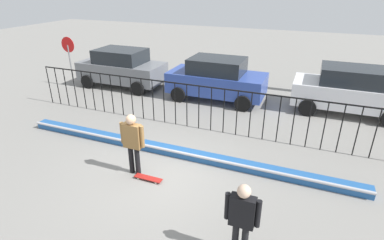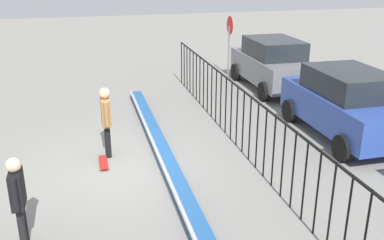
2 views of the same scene
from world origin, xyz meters
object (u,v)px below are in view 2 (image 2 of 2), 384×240
at_px(parked_car_gray, 273,63).
at_px(parked_car_blue, 347,103).
at_px(skateboard, 103,162).
at_px(camera_operator, 18,194).
at_px(stop_sign, 229,37).
at_px(skateboarder, 106,116).

height_order(parked_car_gray, parked_car_blue, same).
relative_size(skateboard, parked_car_blue, 0.19).
xyz_separation_m(camera_operator, parked_car_blue, (-3.14, 8.24, -0.03)).
xyz_separation_m(camera_operator, stop_sign, (-10.54, 7.32, 0.61)).
height_order(skateboarder, stop_sign, stop_sign).
height_order(skateboard, stop_sign, stop_sign).
relative_size(skateboarder, parked_car_gray, 0.42).
bearing_deg(camera_operator, skateboarder, 36.11).
relative_size(parked_car_gray, stop_sign, 1.72).
xyz_separation_m(skateboarder, camera_operator, (3.42, -1.70, -0.07)).
bearing_deg(parked_car_blue, skateboarder, -93.09).
xyz_separation_m(parked_car_blue, stop_sign, (-7.40, -0.92, 0.64)).
relative_size(camera_operator, stop_sign, 0.67).
bearing_deg(parked_car_blue, camera_operator, -69.84).
height_order(camera_operator, stop_sign, stop_sign).
bearing_deg(parked_car_blue, parked_car_gray, 178.76).
bearing_deg(skateboarder, stop_sign, 167.54).
distance_m(parked_car_gray, parked_car_blue, 5.05).
bearing_deg(parked_car_gray, camera_operator, -46.01).
distance_m(skateboarder, parked_car_blue, 6.55).
bearing_deg(parked_car_gray, stop_sign, -158.20).
distance_m(skateboarder, parked_car_gray, 8.14).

